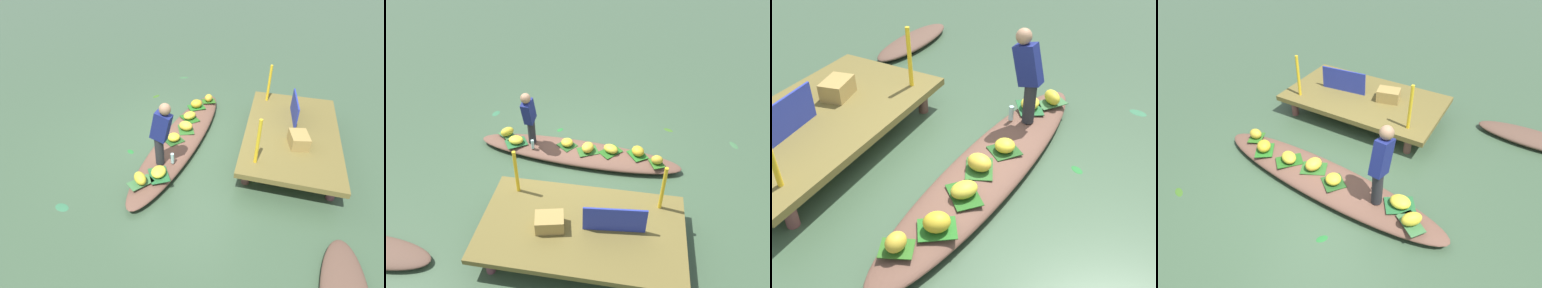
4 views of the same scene
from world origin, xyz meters
TOP-DOWN VIEW (x-y plane):
  - canal_water at (0.00, 0.00)m, footprint 40.00×40.00m
  - dock_platform at (-0.44, 2.20)m, footprint 3.20×1.80m
  - vendor_boat at (0.00, 0.00)m, footprint 4.34×1.19m
  - leaf_mat_0 at (-0.23, 0.04)m, footprint 0.50×0.45m
  - banana_bunch_0 at (-0.23, 0.04)m, footprint 0.29×0.34m
  - leaf_mat_1 at (-1.63, 0.21)m, footprint 0.35×0.39m
  - banana_bunch_1 at (-1.63, 0.21)m, footprint 0.24×0.20m
  - leaf_mat_2 at (1.31, 0.01)m, footprint 0.54×0.50m
  - banana_bunch_2 at (1.31, 0.01)m, footprint 0.32×0.26m
  - leaf_mat_3 at (-1.24, -0.00)m, footprint 0.46×0.48m
  - banana_bunch_3 at (-1.24, -0.00)m, footprint 0.35×0.36m
  - leaf_mat_4 at (-0.69, -0.01)m, footprint 0.51×0.52m
  - banana_bunch_4 at (-0.69, -0.01)m, footprint 0.38×0.35m
  - leaf_mat_5 at (1.57, -0.22)m, footprint 0.48×0.44m
  - banana_bunch_5 at (1.57, -0.22)m, footprint 0.34×0.34m
  - leaf_mat_6 at (0.23, -0.07)m, footprint 0.47×0.46m
  - banana_bunch_6 at (0.23, -0.07)m, footprint 0.33×0.33m
  - vendor_person at (0.98, -0.02)m, footprint 0.21×0.41m
  - water_bottle at (0.91, 0.13)m, footprint 0.06×0.06m
  - market_banner at (-0.94, 2.20)m, footprint 0.96×0.12m
  - railing_post_west at (-1.64, 1.60)m, footprint 0.06×0.06m
  - railing_post_east at (0.76, 1.60)m, footprint 0.06×0.06m
  - produce_crate at (0.04, 2.30)m, footprint 0.50×0.41m
  - drifting_plant_0 at (0.56, -0.91)m, footprint 0.18×0.20m
  - drifting_plant_1 at (-1.93, -1.31)m, footprint 0.25×0.19m
  - drifting_plant_2 at (2.27, -1.34)m, footprint 0.21×0.28m
  - drifting_plant_3 at (-3.33, -0.96)m, footprint 0.22×0.30m

SIDE VIEW (x-z plane):
  - canal_water at x=0.00m, z-range 0.00..0.00m
  - drifting_plant_0 at x=0.56m, z-range 0.00..0.01m
  - drifting_plant_1 at x=-1.93m, z-range 0.00..0.01m
  - drifting_plant_2 at x=2.27m, z-range 0.00..0.01m
  - drifting_plant_3 at x=-3.33m, z-range 0.00..0.01m
  - vendor_boat at x=0.00m, z-range 0.00..0.22m
  - leaf_mat_0 at x=-0.23m, z-range 0.22..0.23m
  - leaf_mat_1 at x=-1.63m, z-range 0.22..0.23m
  - leaf_mat_2 at x=1.31m, z-range 0.22..0.23m
  - leaf_mat_3 at x=-1.24m, z-range 0.22..0.23m
  - leaf_mat_4 at x=-0.69m, z-range 0.22..0.23m
  - leaf_mat_5 at x=1.57m, z-range 0.22..0.23m
  - leaf_mat_6 at x=0.23m, z-range 0.22..0.23m
  - banana_bunch_2 at x=1.31m, z-range 0.22..0.37m
  - banana_bunch_6 at x=0.23m, z-range 0.22..0.38m
  - banana_bunch_4 at x=-0.69m, z-range 0.22..0.38m
  - banana_bunch_1 at x=-1.63m, z-range 0.22..0.40m
  - banana_bunch_0 at x=-0.23m, z-range 0.22..0.41m
  - banana_bunch_5 at x=1.57m, z-range 0.22..0.41m
  - banana_bunch_3 at x=-1.24m, z-range 0.22..0.42m
  - water_bottle at x=0.91m, z-range 0.22..0.42m
  - dock_platform at x=-0.44m, z-range 0.16..0.60m
  - produce_crate at x=0.04m, z-range 0.44..0.68m
  - market_banner at x=-0.94m, z-range 0.44..0.91m
  - railing_post_west at x=-1.64m, z-range 0.44..1.29m
  - railing_post_east at x=0.76m, z-range 0.44..1.29m
  - vendor_person at x=0.98m, z-range 0.30..1.55m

